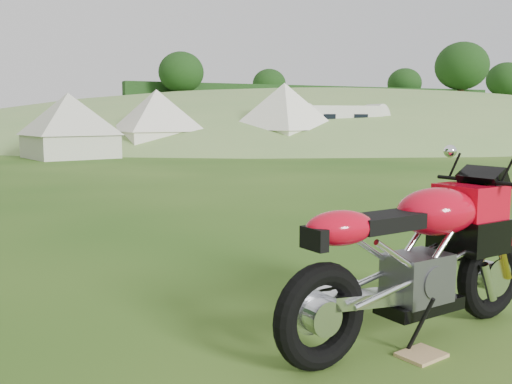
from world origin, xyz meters
name	(u,v)px	position (x,y,z in m)	size (l,w,h in m)	color
ground	(293,282)	(0.00, 0.00, 0.00)	(120.00, 120.00, 0.00)	#19440E
hillside	(327,135)	(24.00, 40.00, 0.00)	(80.00, 64.00, 8.00)	#6C944B
hedgerow	(327,135)	(24.00, 40.00, 0.00)	(36.00, 1.20, 8.60)	black
sport_motorcycle	(416,246)	(0.13, -1.58, 0.67)	(2.23, 0.56, 1.34)	red
plywood_board	(421,355)	(0.00, -1.82, 0.01)	(0.28, 0.23, 0.02)	#A87B58
tent_left	(69,125)	(-0.19, 18.28, 1.27)	(2.92, 2.92, 2.53)	beige
tent_mid	(157,122)	(3.72, 20.33, 1.36)	(3.13, 3.13, 2.71)	silver
tent_right	(284,120)	(9.10, 18.54, 1.44)	(3.33, 3.33, 2.89)	white
caravan	(339,127)	(12.19, 18.87, 1.07)	(4.55, 2.03, 2.13)	silver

